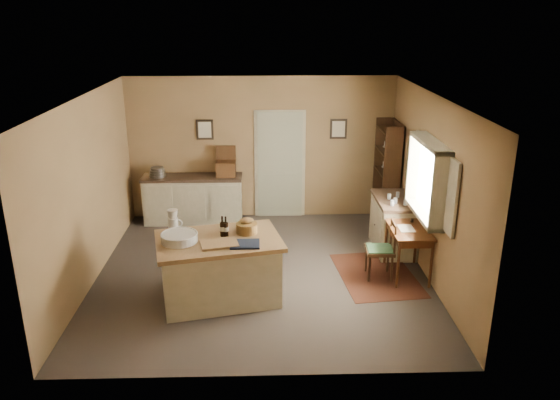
{
  "coord_description": "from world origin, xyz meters",
  "views": [
    {
      "loc": [
        0.05,
        -7.57,
        3.84
      ],
      "look_at": [
        0.28,
        0.1,
        1.15
      ],
      "focal_mm": 35.0,
      "sensor_mm": 36.0,
      "label": 1
    }
  ],
  "objects_px": {
    "work_island": "(219,267)",
    "shelving_unit": "(389,174)",
    "writing_desk": "(409,234)",
    "desk_chair": "(380,250)",
    "right_cabinet": "(394,224)",
    "sideboard": "(194,198)"
  },
  "relations": [
    {
      "from": "work_island",
      "to": "shelving_unit",
      "type": "distance_m",
      "value": 4.07
    },
    {
      "from": "desk_chair",
      "to": "right_cabinet",
      "type": "xyz_separation_m",
      "value": [
        0.44,
        1.0,
        0.02
      ]
    },
    {
      "from": "writing_desk",
      "to": "right_cabinet",
      "type": "relative_size",
      "value": 0.82
    },
    {
      "from": "work_island",
      "to": "sideboard",
      "type": "distance_m",
      "value": 3.05
    },
    {
      "from": "work_island",
      "to": "desk_chair",
      "type": "distance_m",
      "value": 2.42
    },
    {
      "from": "work_island",
      "to": "sideboard",
      "type": "height_order",
      "value": "work_island"
    },
    {
      "from": "work_island",
      "to": "sideboard",
      "type": "xyz_separation_m",
      "value": [
        -0.7,
        2.97,
        -0.0
      ]
    },
    {
      "from": "writing_desk",
      "to": "desk_chair",
      "type": "height_order",
      "value": "desk_chair"
    },
    {
      "from": "writing_desk",
      "to": "shelving_unit",
      "type": "xyz_separation_m",
      "value": [
        0.15,
        2.13,
        0.3
      ]
    },
    {
      "from": "sideboard",
      "to": "desk_chair",
      "type": "height_order",
      "value": "sideboard"
    },
    {
      "from": "desk_chair",
      "to": "shelving_unit",
      "type": "bearing_deg",
      "value": 77.88
    },
    {
      "from": "sideboard",
      "to": "shelving_unit",
      "type": "height_order",
      "value": "shelving_unit"
    },
    {
      "from": "work_island",
      "to": "sideboard",
      "type": "relative_size",
      "value": 1.0
    },
    {
      "from": "work_island",
      "to": "shelving_unit",
      "type": "relative_size",
      "value": 0.96
    },
    {
      "from": "work_island",
      "to": "writing_desk",
      "type": "bearing_deg",
      "value": 0.35
    },
    {
      "from": "work_island",
      "to": "shelving_unit",
      "type": "bearing_deg",
      "value": 30.72
    },
    {
      "from": "work_island",
      "to": "right_cabinet",
      "type": "xyz_separation_m",
      "value": [
        2.79,
        1.58,
        -0.02
      ]
    },
    {
      "from": "work_island",
      "to": "right_cabinet",
      "type": "relative_size",
      "value": 1.67
    },
    {
      "from": "writing_desk",
      "to": "shelving_unit",
      "type": "distance_m",
      "value": 2.16
    },
    {
      "from": "sideboard",
      "to": "writing_desk",
      "type": "height_order",
      "value": "sideboard"
    },
    {
      "from": "right_cabinet",
      "to": "sideboard",
      "type": "bearing_deg",
      "value": 158.36
    },
    {
      "from": "work_island",
      "to": "desk_chair",
      "type": "height_order",
      "value": "work_island"
    }
  ]
}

